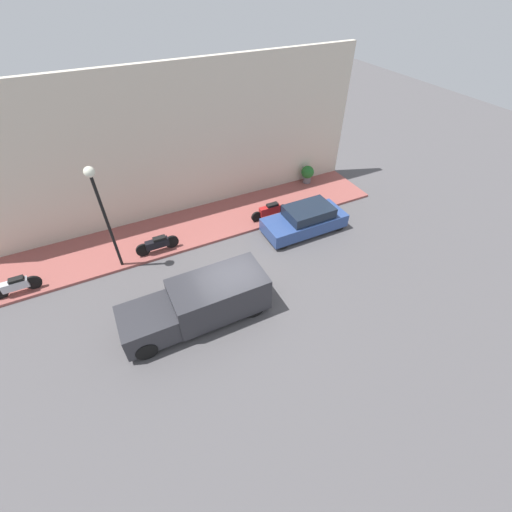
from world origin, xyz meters
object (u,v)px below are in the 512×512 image
at_px(parked_car, 305,220).
at_px(motorcycle_black, 158,244).
at_px(scooter_silver, 16,285).
at_px(streetlamp, 99,200).
at_px(motorcycle_red, 270,210).
at_px(potted_plant, 307,173).
at_px(delivery_van, 198,303).

height_order(parked_car, motorcycle_black, parked_car).
distance_m(scooter_silver, streetlamp, 4.88).
bearing_deg(motorcycle_red, parked_car, -145.14).
distance_m(scooter_silver, potted_plant, 15.15).
bearing_deg(scooter_silver, parked_car, -96.47).
relative_size(parked_car, motorcycle_red, 1.99).
height_order(parked_car, scooter_silver, parked_car).
bearing_deg(motorcycle_black, streetlamp, 95.30).
relative_size(scooter_silver, motorcycle_black, 0.94).
bearing_deg(parked_car, motorcycle_red, 34.86).
bearing_deg(motorcycle_red, streetlamp, 92.09).
distance_m(delivery_van, streetlamp, 5.34).
relative_size(parked_car, motorcycle_black, 2.10).
height_order(motorcycle_black, streetlamp, streetlamp).
bearing_deg(scooter_silver, motorcycle_red, -89.18).
height_order(motorcycle_red, potted_plant, potted_plant).
height_order(delivery_van, motorcycle_black, delivery_van).
height_order(delivery_van, potted_plant, delivery_van).
relative_size(parked_car, scooter_silver, 2.23).
bearing_deg(delivery_van, motorcycle_red, -50.02).
relative_size(motorcycle_red, scooter_silver, 1.12).
bearing_deg(potted_plant, streetlamp, 102.46).
xyz_separation_m(delivery_van, motorcycle_red, (4.45, -5.30, -0.31)).
xyz_separation_m(motorcycle_red, motorcycle_black, (-0.12, 5.74, 0.00)).
height_order(motorcycle_red, motorcycle_black, motorcycle_red).
bearing_deg(streetlamp, potted_plant, -77.54).
xyz_separation_m(parked_car, motorcycle_red, (1.57, 1.10, -0.08)).
xyz_separation_m(scooter_silver, potted_plant, (2.33, -14.97, 0.16)).
xyz_separation_m(scooter_silver, motorcycle_black, (0.05, -5.61, 0.01)).
height_order(parked_car, delivery_van, delivery_van).
bearing_deg(potted_plant, motorcycle_red, 120.93).
xyz_separation_m(streetlamp, potted_plant, (2.44, -11.02, -2.72)).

